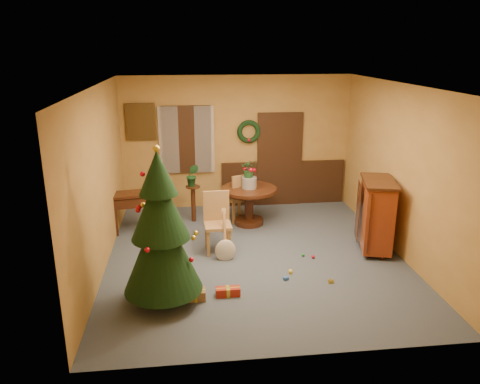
{
  "coord_description": "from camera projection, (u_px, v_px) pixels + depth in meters",
  "views": [
    {
      "loc": [
        -1.11,
        -7.31,
        3.51
      ],
      "look_at": [
        -0.21,
        0.4,
        1.05
      ],
      "focal_mm": 35.0,
      "sensor_mm": 36.0,
      "label": 1
    }
  ],
  "objects": [
    {
      "name": "stand_plant",
      "position": [
        192.0,
        175.0,
        9.44
      ],
      "size": [
        0.27,
        0.23,
        0.46
      ],
      "primitive_type": "imported",
      "rotation": [
        0.0,
        0.0,
        -0.1
      ],
      "color": "#19471E",
      "rests_on": "plant_stand"
    },
    {
      "name": "chair_near",
      "position": [
        217.0,
        220.0,
        8.21
      ],
      "size": [
        0.48,
        0.48,
        1.06
      ],
      "color": "olive",
      "rests_on": "floor"
    },
    {
      "name": "toy_c",
      "position": [
        291.0,
        272.0,
        7.5
      ],
      "size": [
        0.07,
        0.09,
        0.05
      ],
      "primitive_type": "cube",
      "rotation": [
        0.0,
        0.0,
        1.27
      ],
      "color": "gold",
      "rests_on": "floor"
    },
    {
      "name": "toy_d",
      "position": [
        313.0,
        257.0,
        8.02
      ],
      "size": [
        0.06,
        0.06,
        0.06
      ],
      "primitive_type": "sphere",
      "color": "red",
      "rests_on": "floor"
    },
    {
      "name": "gift_b",
      "position": [
        168.0,
        277.0,
        7.15
      ],
      "size": [
        0.29,
        0.29,
        0.22
      ],
      "color": "maroon",
      "rests_on": "floor"
    },
    {
      "name": "urn",
      "position": [
        249.0,
        183.0,
        9.32
      ],
      "size": [
        0.3,
        0.3,
        0.22
      ],
      "primitive_type": "cylinder",
      "color": "slate",
      "rests_on": "dining_table"
    },
    {
      "name": "sideboard",
      "position": [
        377.0,
        213.0,
        8.16
      ],
      "size": [
        0.77,
        1.11,
        1.29
      ],
      "color": "#5E1E0A",
      "rests_on": "floor"
    },
    {
      "name": "toy_a",
      "position": [
        286.0,
        278.0,
        7.28
      ],
      "size": [
        0.09,
        0.07,
        0.05
      ],
      "primitive_type": "cube",
      "rotation": [
        0.0,
        0.0,
        0.27
      ],
      "color": "#2758AB",
      "rests_on": "floor"
    },
    {
      "name": "centerpiece_plant",
      "position": [
        249.0,
        168.0,
        9.23
      ],
      "size": [
        0.33,
        0.29,
        0.37
      ],
      "primitive_type": "imported",
      "color": "#1E4C23",
      "rests_on": "urn"
    },
    {
      "name": "guitar",
      "position": [
        225.0,
        237.0,
        7.85
      ],
      "size": [
        0.46,
        0.6,
        0.81
      ],
      "primitive_type": null,
      "rotation": [
        -0.49,
        0.0,
        0.22
      ],
      "color": "beige",
      "rests_on": "floor"
    },
    {
      "name": "dining_table",
      "position": [
        249.0,
        199.0,
        9.42
      ],
      "size": [
        1.12,
        1.12,
        0.77
      ],
      "color": "black",
      "rests_on": "floor"
    },
    {
      "name": "gift_d",
      "position": [
        228.0,
        292.0,
        6.82
      ],
      "size": [
        0.36,
        0.15,
        0.13
      ],
      "color": "maroon",
      "rests_on": "floor"
    },
    {
      "name": "gift_c",
      "position": [
        167.0,
        279.0,
        7.19
      ],
      "size": [
        0.27,
        0.29,
        0.13
      ],
      "color": "brown",
      "rests_on": "floor"
    },
    {
      "name": "toy_e",
      "position": [
        331.0,
        281.0,
        7.19
      ],
      "size": [
        0.08,
        0.05,
        0.05
      ],
      "primitive_type": "cube",
      "rotation": [
        0.0,
        0.0,
        -0.01
      ],
      "color": "gold",
      "rests_on": "floor"
    },
    {
      "name": "gift_a",
      "position": [
        196.0,
        295.0,
        6.72
      ],
      "size": [
        0.28,
        0.21,
        0.15
      ],
      "color": "brown",
      "rests_on": "floor"
    },
    {
      "name": "chair_far",
      "position": [
        239.0,
        196.0,
        9.6
      ],
      "size": [
        0.58,
        0.58,
        1.01
      ],
      "color": "olive",
      "rests_on": "floor"
    },
    {
      "name": "plant_stand",
      "position": [
        193.0,
        199.0,
        9.6
      ],
      "size": [
        0.29,
        0.29,
        0.76
      ],
      "color": "black",
      "rests_on": "floor"
    },
    {
      "name": "writing_desk",
      "position": [
        135.0,
        202.0,
        9.04
      ],
      "size": [
        0.95,
        0.59,
        0.79
      ],
      "color": "black",
      "rests_on": "floor"
    },
    {
      "name": "toy_b",
      "position": [
        303.0,
        255.0,
        8.09
      ],
      "size": [
        0.06,
        0.06,
        0.06
      ],
      "primitive_type": "sphere",
      "color": "#238035",
      "rests_on": "floor"
    },
    {
      "name": "christmas_tree",
      "position": [
        161.0,
        231.0,
        6.37
      ],
      "size": [
        1.1,
        1.1,
        2.28
      ],
      "color": "#382111",
      "rests_on": "floor"
    },
    {
      "name": "room_envelope",
      "position": [
        247.0,
        158.0,
        10.35
      ],
      "size": [
        5.5,
        5.5,
        5.5
      ],
      "color": "#35414E",
      "rests_on": "ground"
    }
  ]
}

